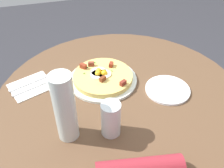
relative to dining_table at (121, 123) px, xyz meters
The scene contains 9 objects.
dining_table is the anchor object (origin of this frame).
pizza_plate 0.22m from the dining_table, 65.24° to the right, with size 0.30×0.30×0.01m, color silver.
breakfast_pizza 0.24m from the dining_table, 65.09° to the right, with size 0.26×0.26×0.04m.
bread_plate 0.27m from the dining_table, behind, with size 0.19×0.19×0.01m, color white.
napkin 0.43m from the dining_table, 23.88° to the right, with size 0.17×0.14×0.00m, color white.
fork 0.44m from the dining_table, 25.68° to the right, with size 0.18×0.01×0.01m, color silver.
knife 0.42m from the dining_table, 21.95° to the right, with size 0.18×0.01×0.01m, color silver.
water_glass 0.31m from the dining_table, 61.36° to the left, with size 0.07×0.07×0.13m, color silver.
water_bottle 0.42m from the dining_table, 31.35° to the left, with size 0.07×0.07×0.26m, color silver.
Camera 1 is at (0.25, 0.73, 1.44)m, focal length 40.23 mm.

